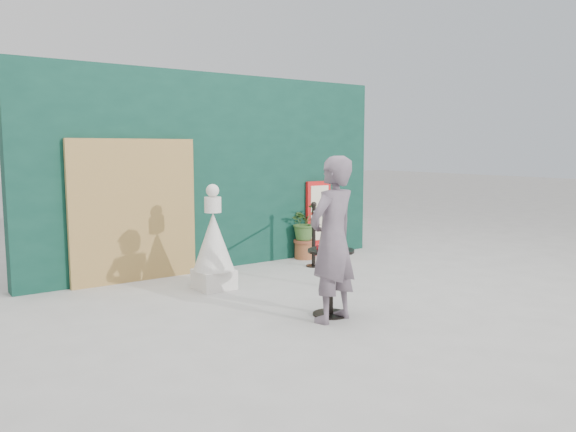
% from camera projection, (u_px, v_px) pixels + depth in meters
% --- Properties ---
extents(ground, '(60.00, 60.00, 0.00)m').
position_uv_depth(ground, '(349.00, 313.00, 6.38)').
color(ground, '#ADAAA5').
rests_on(ground, ground).
extents(back_wall, '(6.00, 0.30, 3.00)m').
position_uv_depth(back_wall, '(216.00, 172.00, 8.75)').
color(back_wall, '#0A3126').
rests_on(back_wall, ground).
extents(bamboo_fence, '(1.80, 0.08, 2.00)m').
position_uv_depth(bamboo_fence, '(134.00, 211.00, 7.83)').
color(bamboo_fence, tan).
rests_on(bamboo_fence, ground).
extents(woman, '(0.73, 0.56, 1.79)m').
position_uv_depth(woman, '(333.00, 240.00, 6.02)').
color(woman, slate).
rests_on(woman, ground).
extents(menu_board, '(0.50, 0.07, 1.30)m').
position_uv_depth(menu_board, '(318.00, 218.00, 9.79)').
color(menu_board, red).
rests_on(menu_board, ground).
extents(statue, '(0.55, 0.55, 1.40)m').
position_uv_depth(statue, '(213.00, 246.00, 7.46)').
color(statue, silver).
rests_on(statue, ground).
extents(cafe_table, '(0.52, 0.52, 0.75)m').
position_uv_depth(cafe_table, '(331.00, 272.00, 6.27)').
color(cafe_table, black).
rests_on(cafe_table, ground).
extents(food_basket, '(0.26, 0.19, 0.11)m').
position_uv_depth(food_basket, '(331.00, 246.00, 6.24)').
color(food_basket, red).
rests_on(food_basket, cafe_table).
extents(planter, '(0.55, 0.48, 0.93)m').
position_uv_depth(planter, '(304.00, 227.00, 9.49)').
color(planter, '#945D30').
rests_on(planter, ground).
extents(stanchion_barrier, '(0.84, 1.54, 1.03)m').
position_uv_depth(stanchion_barrier, '(325.00, 243.00, 8.16)').
color(stanchion_barrier, black).
rests_on(stanchion_barrier, ground).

